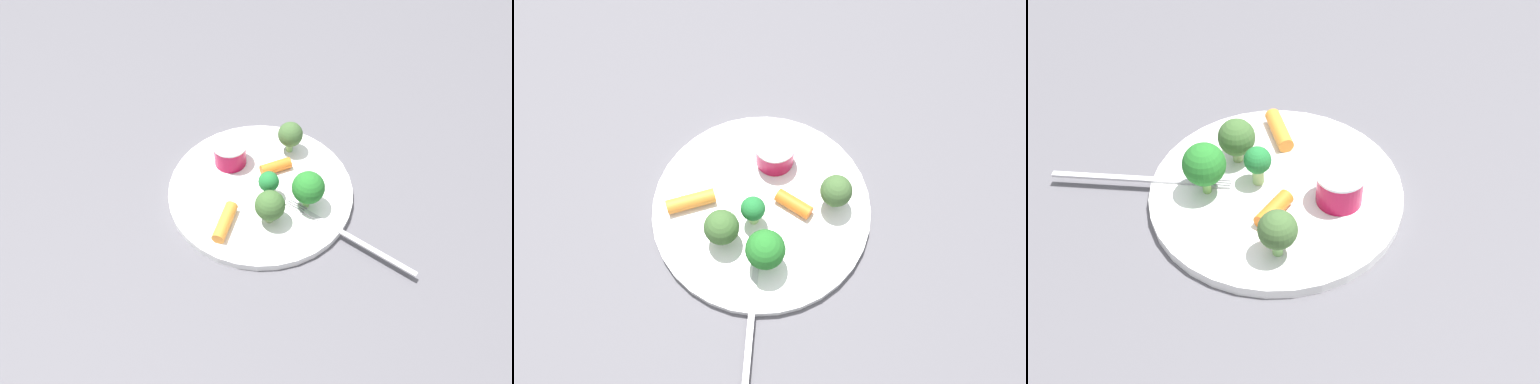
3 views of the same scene
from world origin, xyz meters
TOP-DOWN VIEW (x-y plane):
  - ground_plane at (0.00, 0.00)m, footprint 2.40×2.40m
  - plate at (0.00, 0.00)m, footprint 0.26×0.26m
  - sauce_cup at (0.01, -0.06)m, footprint 0.05×0.05m
  - broccoli_floret_0 at (-0.04, 0.06)m, footprint 0.04×0.04m
  - broccoli_floret_1 at (0.02, 0.06)m, footprint 0.04×0.04m
  - broccoli_floret_2 at (-0.00, 0.02)m, footprint 0.03×0.03m
  - broccoli_floret_3 at (-0.08, -0.04)m, footprint 0.04×0.04m
  - carrot_stick_0 at (-0.04, -0.02)m, footprint 0.05×0.02m
  - carrot_stick_1 at (0.08, 0.03)m, footprint 0.05×0.05m
  - fork at (-0.05, 0.13)m, footprint 0.08×0.18m

SIDE VIEW (x-z plane):
  - ground_plane at x=0.00m, z-range 0.00..0.00m
  - plate at x=0.00m, z-range 0.00..0.01m
  - fork at x=-0.05m, z-range 0.01..0.01m
  - carrot_stick_0 at x=-0.04m, z-range 0.01..0.03m
  - carrot_stick_1 at x=0.08m, z-range 0.01..0.03m
  - sauce_cup at x=0.01m, z-range 0.01..0.05m
  - broccoli_floret_2 at x=0.00m, z-range 0.02..0.06m
  - broccoli_floret_1 at x=0.02m, z-range 0.02..0.07m
  - broccoli_floret_3 at x=-0.08m, z-range 0.02..0.07m
  - broccoli_floret_0 at x=-0.04m, z-range 0.02..0.08m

